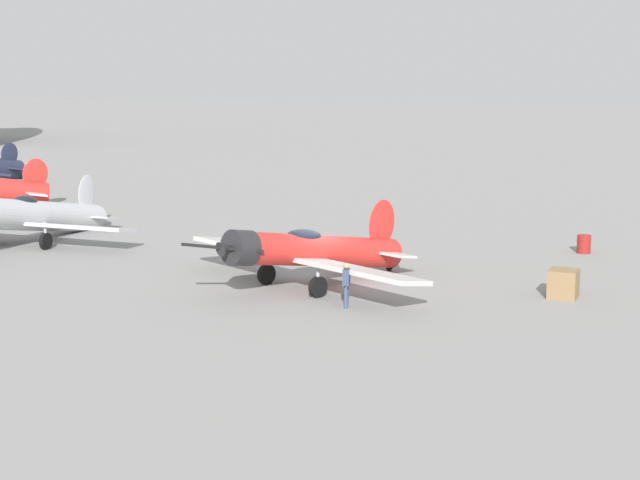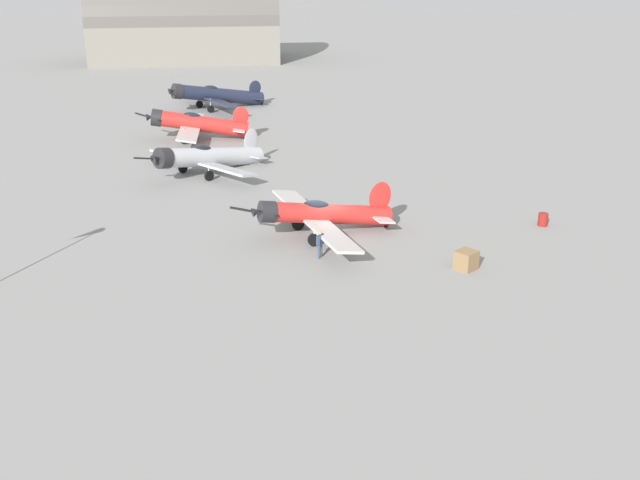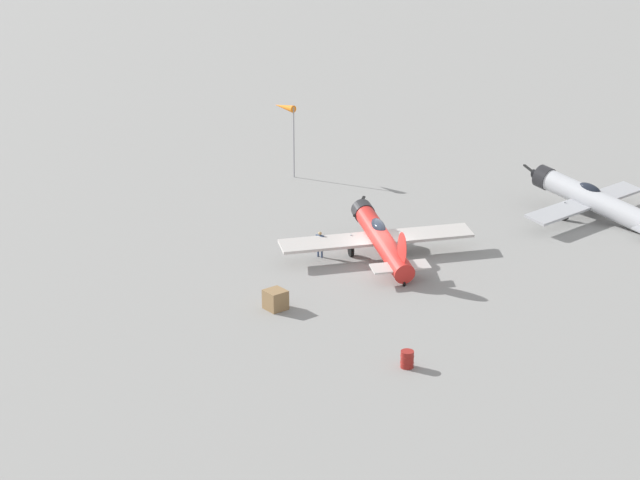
# 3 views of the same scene
# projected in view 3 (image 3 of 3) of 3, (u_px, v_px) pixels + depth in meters

# --- Properties ---
(ground_plane) EXTENTS (400.00, 400.00, 0.00)m
(ground_plane) POSITION_uv_depth(u_px,v_px,m) (382.00, 262.00, 60.83)
(ground_plane) COLOR gray
(airplane_foreground) EXTENTS (8.95, 10.94, 3.18)m
(airplane_foreground) POSITION_uv_depth(u_px,v_px,m) (380.00, 237.00, 60.79)
(airplane_foreground) COLOR red
(airplane_foreground) RESTS_ON ground_plane
(airplane_mid_apron) EXTENTS (11.87, 11.65, 3.27)m
(airplane_mid_apron) POSITION_uv_depth(u_px,v_px,m) (595.00, 201.00, 68.01)
(airplane_mid_apron) COLOR #B7BABF
(airplane_mid_apron) RESTS_ON ground_plane
(ground_crew_mechanic) EXTENTS (0.63, 0.25, 1.63)m
(ground_crew_mechanic) POSITION_uv_depth(u_px,v_px,m) (320.00, 242.00, 61.33)
(ground_crew_mechanic) COLOR #384766
(ground_crew_mechanic) RESTS_ON ground_plane
(equipment_crate) EXTENTS (1.23, 1.19, 1.07)m
(equipment_crate) POSITION_uv_depth(u_px,v_px,m) (275.00, 300.00, 54.03)
(equipment_crate) COLOR olive
(equipment_crate) RESTS_ON ground_plane
(fuel_drum) EXTENTS (0.66, 0.66, 0.84)m
(fuel_drum) POSITION_uv_depth(u_px,v_px,m) (407.00, 359.00, 47.58)
(fuel_drum) COLOR maroon
(fuel_drum) RESTS_ON ground_plane
(windsock_mast) EXTENTS (2.24, 0.77, 5.61)m
(windsock_mast) POSITION_uv_depth(u_px,v_px,m) (285.00, 110.00, 77.19)
(windsock_mast) COLOR gray
(windsock_mast) RESTS_ON ground_plane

